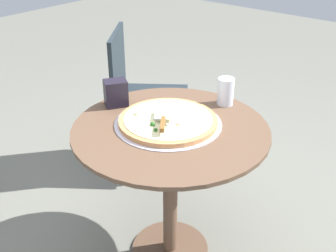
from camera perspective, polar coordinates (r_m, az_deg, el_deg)
name	(u,v)px	position (r m, az deg, el deg)	size (l,w,h in m)	color
ground_plane	(170,249)	(2.19, 0.29, -16.67)	(10.00, 10.00, 0.00)	slate
patio_table	(170,160)	(1.84, 0.33, -4.66)	(0.85, 0.85, 0.71)	brown
pizza_on_tray	(168,121)	(1.78, -0.01, 0.69)	(0.47, 0.47, 0.04)	silver
pizza_server	(163,119)	(1.71, -0.64, 0.95)	(0.20, 0.16, 0.02)	silver
drinking_cup	(226,91)	(1.95, 7.96, 4.74)	(0.08, 0.08, 0.13)	silver
napkin_dispenser	(116,93)	(1.94, -7.22, 4.54)	(0.10, 0.08, 0.12)	black
patio_chair_near	(139,90)	(2.58, -4.01, 5.02)	(0.61, 0.61, 0.89)	#222C33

